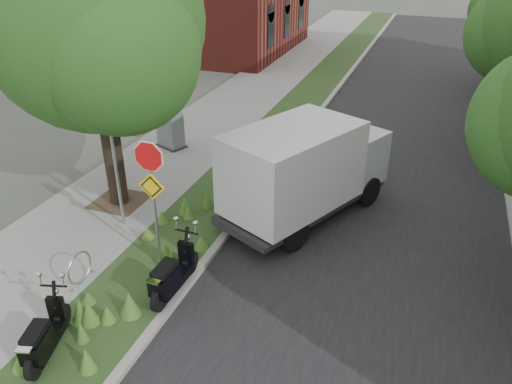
{
  "coord_description": "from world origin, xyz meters",
  "views": [
    {
      "loc": [
        3.97,
        -7.5,
        7.14
      ],
      "look_at": [
        0.23,
        2.62,
        1.3
      ],
      "focal_mm": 35.0,
      "sensor_mm": 36.0,
      "label": 1
    }
  ],
  "objects_px": {
    "sign_assembly": "(151,180)",
    "box_truck": "(305,167)",
    "utility_cabinet": "(170,129)",
    "scooter_far": "(170,279)",
    "scooter_near": "(43,341)"
  },
  "relations": [
    {
      "from": "box_truck",
      "to": "sign_assembly",
      "type": "bearing_deg",
      "value": -125.68
    },
    {
      "from": "sign_assembly",
      "to": "utility_cabinet",
      "type": "height_order",
      "value": "sign_assembly"
    },
    {
      "from": "sign_assembly",
      "to": "box_truck",
      "type": "bearing_deg",
      "value": 54.32
    },
    {
      "from": "sign_assembly",
      "to": "scooter_far",
      "type": "xyz_separation_m",
      "value": [
        0.8,
        -0.91,
        -1.77
      ]
    },
    {
      "from": "sign_assembly",
      "to": "utility_cabinet",
      "type": "xyz_separation_m",
      "value": [
        -3.15,
        6.27,
        -1.57
      ]
    },
    {
      "from": "box_truck",
      "to": "utility_cabinet",
      "type": "bearing_deg",
      "value": 153.26
    },
    {
      "from": "box_truck",
      "to": "scooter_far",
      "type": "bearing_deg",
      "value": -111.07
    },
    {
      "from": "scooter_far",
      "to": "box_truck",
      "type": "xyz_separation_m",
      "value": [
        1.67,
        4.35,
        0.94
      ]
    },
    {
      "from": "scooter_near",
      "to": "box_truck",
      "type": "height_order",
      "value": "box_truck"
    },
    {
      "from": "scooter_far",
      "to": "utility_cabinet",
      "type": "bearing_deg",
      "value": 118.79
    },
    {
      "from": "scooter_far",
      "to": "box_truck",
      "type": "relative_size",
      "value": 0.35
    },
    {
      "from": "scooter_near",
      "to": "box_truck",
      "type": "bearing_deg",
      "value": 65.94
    },
    {
      "from": "scooter_far",
      "to": "box_truck",
      "type": "height_order",
      "value": "box_truck"
    },
    {
      "from": "sign_assembly",
      "to": "box_truck",
      "type": "relative_size",
      "value": 0.6
    },
    {
      "from": "scooter_far",
      "to": "scooter_near",
      "type": "bearing_deg",
      "value": -119.27
    }
  ]
}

